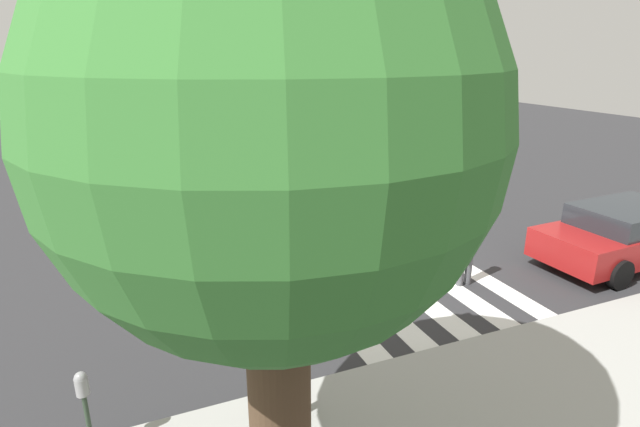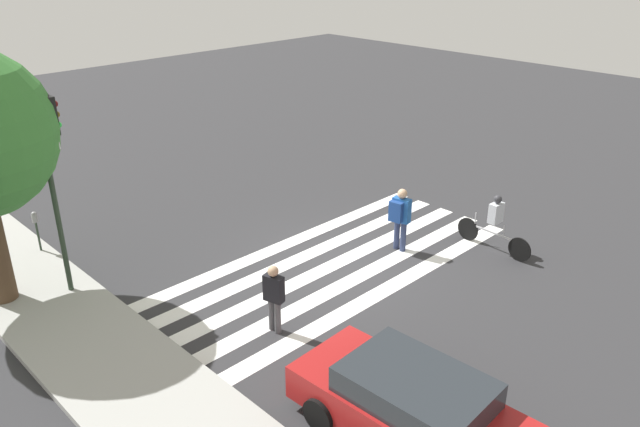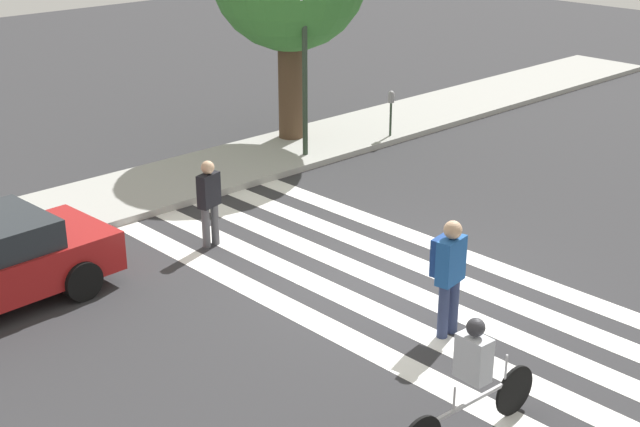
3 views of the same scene
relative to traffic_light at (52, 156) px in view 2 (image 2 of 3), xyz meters
name	(u,v)px [view 2 (image 2 of 3)]	position (x,y,z in m)	size (l,w,h in m)	color
ground_plane	(336,264)	(-3.38, -5.48, -3.47)	(60.00, 60.00, 0.00)	#2D2D30
sidewalk_curb	(115,367)	(-3.38, 0.77, -3.40)	(36.00, 2.50, 0.14)	#9E9E99
crosswalk_stripes	(336,264)	(-3.38, -5.48, -3.46)	(3.99, 10.00, 0.01)	white
traffic_light	(52,156)	(0.00, 0.00, 0.00)	(0.60, 0.50, 4.96)	#283828
parking_meter	(36,223)	(2.53, -0.19, -2.52)	(0.15, 0.15, 1.26)	#283828
pedestrian_adult_yellow_jacket	(400,215)	(-4.01, -7.27, -2.43)	(0.52, 0.45, 1.78)	navy
pedestrian_adult_blue_shirt	(274,295)	(-4.56, -2.37, -2.57)	(0.48, 0.31, 1.59)	#4C4C51
cyclist_far_lane	(495,221)	(-5.81, -9.09, -2.60)	(2.32, 0.41, 1.61)	black
car_parked_dark_suv	(414,408)	(-8.66, -1.90, -2.75)	(4.39, 2.07, 1.37)	maroon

